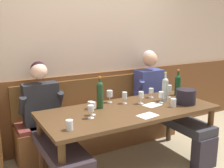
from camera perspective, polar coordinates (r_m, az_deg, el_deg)
name	(u,v)px	position (r m, az deg, el deg)	size (l,w,h in m)	color
room_wall_back	(92,44)	(3.81, -4.16, 8.33)	(6.80, 0.08, 2.80)	beige
wood_wainscot_panel	(95,107)	(3.94, -3.60, -4.88)	(6.80, 0.03, 1.00)	brown
wall_bench	(102,126)	(3.84, -2.17, -8.85)	(2.31, 0.42, 0.94)	brown
dining_table	(129,116)	(3.14, 3.61, -6.59)	(2.01, 0.87, 0.73)	#4E351E
person_left_seat	(51,126)	(3.08, -12.62, -8.53)	(0.52, 1.29, 1.25)	#262E3A
person_right_seat	(163,100)	(3.86, 10.64, -3.26)	(0.49, 1.30, 1.30)	#2D2834
ice_bucket	(186,97)	(3.40, 15.18, -2.54)	(0.24, 0.24, 0.18)	black
wine_bottle_clear_water	(165,88)	(3.45, 11.02, -0.91)	(0.08, 0.08, 0.36)	#B4C9C3
wine_bottle_green_tall	(100,94)	(3.09, -2.55, -2.12)	(0.08, 0.08, 0.37)	#1E4022
wine_bottle_amber_mid	(178,84)	(3.76, 13.58, -0.05)	(0.08, 0.08, 0.35)	#133C1D
wine_glass_near_bucket	(91,109)	(2.80, -4.46, -5.29)	(0.07, 0.07, 0.14)	silver
wine_glass_mid_right	(169,89)	(3.63, 11.81, -1.00)	(0.07, 0.07, 0.16)	silver
wine_glass_left_end	(110,94)	(3.33, -0.51, -2.08)	(0.07, 0.07, 0.15)	silver
wine_glass_center_rear	(151,91)	(3.58, 8.19, -1.52)	(0.06, 0.06, 0.12)	silver
wine_glass_right_end	(161,95)	(3.37, 10.22, -2.35)	(0.06, 0.06, 0.14)	silver
wine_glass_by_bottle	(93,106)	(2.89, -4.06, -4.63)	(0.06, 0.06, 0.14)	silver
wine_glass_center_front	(125,96)	(3.29, 2.65, -2.46)	(0.06, 0.06, 0.14)	silver
wine_glass_mid_left	(141,95)	(3.29, 6.11, -2.36)	(0.07, 0.07, 0.15)	silver
water_tumbler_right	(69,125)	(2.54, -8.89, -8.47)	(0.07, 0.07, 0.09)	silver
water_tumbler_center	(91,105)	(3.13, -4.49, -4.38)	(0.07, 0.07, 0.08)	silver
water_tumbler_left	(173,103)	(3.25, 12.71, -3.84)	(0.07, 0.07, 0.10)	silver
tasting_sheet_left_guest	(148,116)	(2.92, 7.47, -6.55)	(0.21, 0.15, 0.00)	white
tasting_sheet_right_guest	(152,105)	(3.28, 8.45, -4.35)	(0.21, 0.15, 0.00)	white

